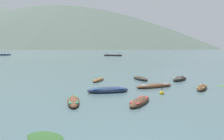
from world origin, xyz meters
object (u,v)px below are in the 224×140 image
Objects in this scene: rowboat_0 at (73,101)px; ferry_1 at (1,55)px; rowboat_7 at (180,79)px; rowboat_2 at (154,86)px; mooring_buoy at (162,93)px; rowboat_8 at (140,101)px; rowboat_4 at (108,90)px; rowboat_1 at (98,80)px; rowboat_6 at (140,78)px; ferry_0 at (113,55)px; rowboat_3 at (202,88)px.

ferry_1 reaches higher than rowboat_0.
rowboat_2 is at bearing -134.40° from rowboat_7.
mooring_buoy reaches higher than rowboat_0.
ferry_1 reaches higher than rowboat_2.
rowboat_8 is 4.12m from mooring_buoy.
rowboat_8 is (-7.49, -11.20, -0.05)m from rowboat_7.
rowboat_0 is 8.39m from mooring_buoy.
rowboat_4 is (2.81, 3.80, 0.04)m from rowboat_0.
ferry_1 is 10.42× the size of mooring_buoy.
rowboat_8 is (3.61, -10.96, 0.02)m from rowboat_1.
rowboat_2 is 5.36m from rowboat_6.
rowboat_8 is at bearing -91.17° from ferry_0.
rowboat_8 is (5.24, -0.33, -0.00)m from rowboat_0.
ferry_0 reaches higher than rowboat_4.
rowboat_7 is at bearing -5.63° from rowboat_6.
rowboat_0 is at bearing -160.50° from mooring_buoy.
ferry_1 is (-67.89, 110.89, 0.29)m from rowboat_8.
rowboat_3 is at bearing 20.96° from rowboat_0.
rowboat_2 is (6.39, -4.56, 0.02)m from rowboat_1.
rowboat_7 is 88.43m from ferry_0.
rowboat_6 is (-0.60, 5.33, 0.02)m from rowboat_2.
rowboat_3 is 9.24m from rowboat_8.
mooring_buoy is at bearing -51.26° from rowboat_1.
rowboat_6 is at bearing 7.55° from rowboat_1.
rowboat_1 is at bearing -178.74° from rowboat_7.
rowboat_1 is 0.78× the size of rowboat_4.
rowboat_4 is at bearing -92.68° from ferry_0.
ferry_1 is (-70.67, 104.49, 0.29)m from rowboat_2.
rowboat_0 is at bearing -126.41° from rowboat_4.
mooring_buoy reaches higher than rowboat_4.
rowboat_1 is 10.04m from mooring_buoy.
rowboat_1 is 7.85m from rowboat_2.
rowboat_4 is (-5.21, -2.26, 0.04)m from rowboat_2.
ferry_1 is (-75.49, 105.64, 0.28)m from rowboat_3.
rowboat_0 is 1.03× the size of rowboat_8.
ferry_0 is at bearing 93.53° from rowboat_7.
ferry_0 is (-0.75, 93.07, 0.29)m from rowboat_2.
rowboat_6 is 87.74m from ferry_0.
rowboat_6 reaches higher than rowboat_8.
ferry_1 is 128.80m from mooring_buoy.
rowboat_2 is at bearing 37.11° from rowboat_0.
rowboat_6 is at bearing -89.91° from ferry_0.
rowboat_3 is 5.96m from rowboat_7.
rowboat_0 is at bearing -142.89° from rowboat_2.
ferry_1 reaches higher than rowboat_1.
rowboat_8 is at bearing -100.53° from rowboat_6.
rowboat_3 is 0.95× the size of rowboat_8.
rowboat_1 is 88.69m from ferry_0.
rowboat_6 is 3.12× the size of mooring_buoy.
rowboat_1 is 11.54m from rowboat_8.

